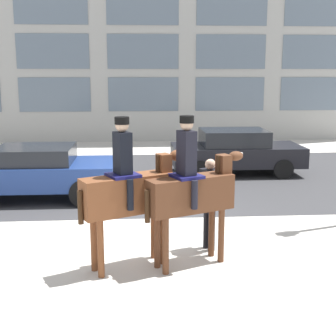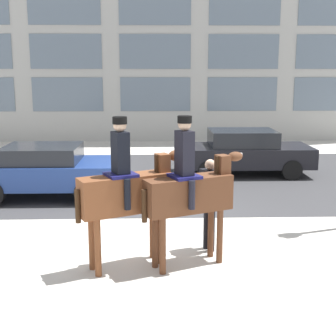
{
  "view_description": "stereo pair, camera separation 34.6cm",
  "coord_description": "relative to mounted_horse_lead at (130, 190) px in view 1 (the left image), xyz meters",
  "views": [
    {
      "loc": [
        -0.42,
        -9.81,
        3.31
      ],
      "look_at": [
        0.18,
        -1.3,
        1.56
      ],
      "focal_mm": 50.0,
      "sensor_mm": 36.0,
      "label": 1
    },
    {
      "loc": [
        -0.08,
        -9.83,
        3.31
      ],
      "look_at": [
        0.18,
        -1.3,
        1.56
      ],
      "focal_mm": 50.0,
      "sensor_mm": 36.0,
      "label": 2
    }
  ],
  "objects": [
    {
      "name": "street_car_near_lane",
      "position": [
        -2.44,
        4.65,
        -0.61
      ],
      "size": [
        3.92,
        2.01,
        1.4
      ],
      "color": "navy",
      "rests_on": "ground_plane"
    },
    {
      "name": "ground_plane",
      "position": [
        0.53,
        2.17,
        -1.36
      ],
      "size": [
        80.0,
        80.0,
        0.0
      ],
      "primitive_type": "plane",
      "color": "beige"
    },
    {
      "name": "mounted_horse_companion",
      "position": [
        1.05,
        0.03,
        -0.02
      ],
      "size": [
        1.81,
        1.04,
        2.61
      ],
      "rotation": [
        0.0,
        0.0,
        0.42
      ],
      "color": "#59331E",
      "rests_on": "ground_plane"
    },
    {
      "name": "road_surface",
      "position": [
        0.53,
        6.92,
        -1.36
      ],
      "size": [
        23.8,
        8.5,
        0.01
      ],
      "color": "#38383A",
      "rests_on": "ground_plane"
    },
    {
      "name": "mounted_horse_lead",
      "position": [
        0.0,
        0.0,
        0.0
      ],
      "size": [
        1.89,
        1.13,
        2.6
      ],
      "rotation": [
        0.0,
        0.0,
        0.45
      ],
      "color": "brown",
      "rests_on": "ground_plane"
    },
    {
      "name": "pedestrian_bystander",
      "position": [
        1.47,
        0.7,
        -0.33
      ],
      "size": [
        0.76,
        0.72,
        1.75
      ],
      "rotation": [
        0.0,
        0.0,
        -2.69
      ],
      "color": "black",
      "rests_on": "ground_plane"
    },
    {
      "name": "street_car_far_lane",
      "position": [
        3.41,
        7.38,
        -0.6
      ],
      "size": [
        4.22,
        2.0,
        1.46
      ],
      "color": "black",
      "rests_on": "ground_plane"
    }
  ]
}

